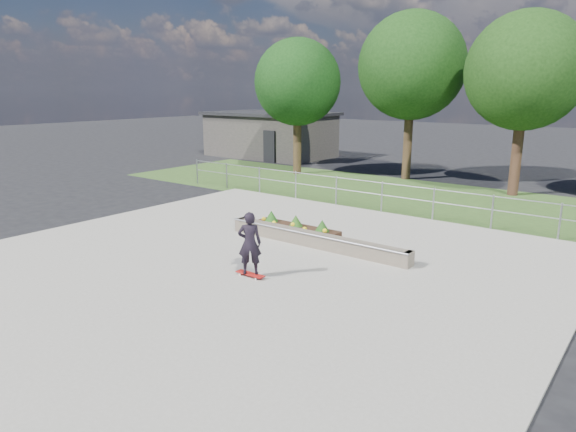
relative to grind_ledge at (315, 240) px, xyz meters
name	(u,v)px	position (x,y,z in m)	size (l,w,h in m)	color
ground	(247,266)	(-0.52, -2.37, -0.26)	(120.00, 120.00, 0.00)	black
grass_verge	(419,198)	(-0.52, 8.63, -0.25)	(30.00, 8.00, 0.02)	#2D4A1D
concrete_slab	(247,265)	(-0.52, -2.37, -0.23)	(15.00, 15.00, 0.06)	gray
fence	(382,193)	(-0.52, 5.13, 0.51)	(20.06, 0.06, 1.20)	gray
building	(270,134)	(-14.52, 15.63, 1.25)	(8.40, 5.40, 3.00)	#322F2C
tree_far_left	(297,83)	(-8.52, 10.63, 4.59)	(4.55, 4.55, 7.15)	#332314
tree_mid_left	(412,66)	(-3.02, 12.63, 5.34)	(5.25, 5.25, 8.25)	#322114
tree_mid_right	(525,71)	(2.48, 11.63, 4.97)	(4.90, 4.90, 7.70)	#331E14
grind_ledge	(315,240)	(0.00, 0.00, 0.00)	(6.00, 0.44, 0.43)	brown
planter_bed	(292,229)	(-1.26, 0.55, -0.02)	(3.00, 1.20, 0.61)	black
skateboarder	(250,243)	(0.15, -3.01, 0.65)	(0.80, 0.64, 1.64)	silver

